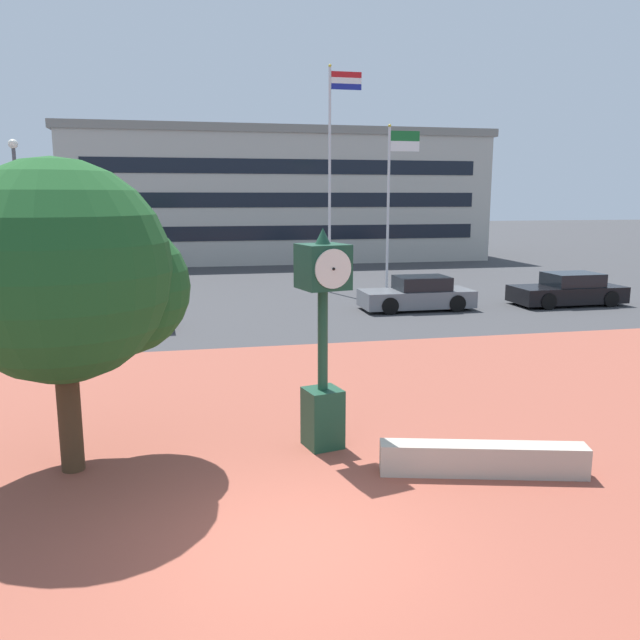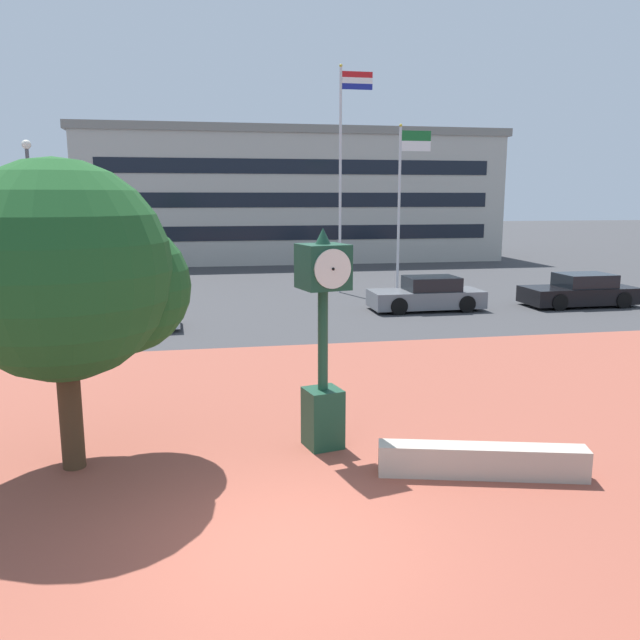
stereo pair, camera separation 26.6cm
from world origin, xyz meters
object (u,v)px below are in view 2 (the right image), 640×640
at_px(car_street_far, 427,295).
at_px(flagpole_primary, 343,167).
at_px(flagpole_secondary, 403,194).
at_px(car_street_distant, 580,291).
at_px(street_lamp_post, 31,205).
at_px(street_clock, 323,335).
at_px(car_street_mid, 109,313).
at_px(plaza_tree, 74,275).
at_px(civic_building, 289,196).

distance_m(car_street_far, flagpole_primary, 7.50).
bearing_deg(flagpole_secondary, car_street_far, -96.47).
distance_m(flagpole_primary, flagpole_secondary, 3.01).
distance_m(car_street_distant, street_lamp_post, 21.98).
relative_size(street_clock, car_street_far, 0.89).
bearing_deg(car_street_mid, car_street_far, -83.59).
height_order(plaza_tree, car_street_distant, plaza_tree).
distance_m(plaza_tree, flagpole_primary, 19.97).
relative_size(car_street_distant, street_lamp_post, 0.69).
relative_size(car_street_mid, car_street_distant, 1.05).
xyz_separation_m(street_clock, flagpole_secondary, (7.13, 17.99, 2.38)).
relative_size(car_street_mid, car_street_far, 1.08).
height_order(car_street_distant, civic_building, civic_building).
xyz_separation_m(street_clock, flagpole_primary, (4.36, 17.99, 3.57)).
relative_size(plaza_tree, civic_building, 0.18).
relative_size(plaza_tree, car_street_mid, 1.05).
relative_size(car_street_far, civic_building, 0.15).
bearing_deg(flagpole_secondary, flagpole_primary, -180.00).
xyz_separation_m(car_street_mid, street_lamp_post, (-3.50, 6.00, 3.38)).
bearing_deg(flagpole_secondary, civic_building, 98.81).
relative_size(street_clock, civic_building, 0.14).
xyz_separation_m(plaza_tree, car_street_distant, (16.77, 12.65, -2.52)).
height_order(street_clock, car_street_mid, street_clock).
height_order(car_street_distant, flagpole_primary, flagpole_primary).
bearing_deg(car_street_far, street_lamp_post, 74.23).
bearing_deg(car_street_far, civic_building, 5.43).
xyz_separation_m(flagpole_primary, civic_building, (0.07, 17.40, -1.23)).
xyz_separation_m(street_clock, car_street_mid, (-4.91, 11.08, -1.41)).
relative_size(plaza_tree, car_street_distant, 1.10).
relative_size(street_clock, plaza_tree, 0.78).
height_order(car_street_far, flagpole_primary, flagpole_primary).
relative_size(car_street_mid, street_lamp_post, 0.72).
xyz_separation_m(street_clock, car_street_distant, (12.85, 12.64, -1.41)).
bearing_deg(car_street_distant, street_lamp_post, 77.58).
height_order(car_street_mid, car_street_distant, same).
xyz_separation_m(car_street_mid, car_street_far, (11.45, 1.76, -0.00)).
distance_m(car_street_far, flagpole_secondary, 6.43).
bearing_deg(flagpole_secondary, plaza_tree, -121.51).
height_order(street_clock, flagpole_primary, flagpole_primary).
relative_size(flagpole_primary, civic_building, 0.35).
xyz_separation_m(car_street_far, street_lamp_post, (-14.95, 4.24, 3.38)).
relative_size(flagpole_secondary, civic_building, 0.27).
xyz_separation_m(car_street_mid, car_street_distant, (17.76, 1.56, -0.00)).
bearing_deg(car_street_mid, flagpole_secondary, -62.43).
bearing_deg(car_street_far, plaza_tree, 140.94).
xyz_separation_m(plaza_tree, flagpole_primary, (8.27, 18.01, 2.46)).
height_order(street_clock, civic_building, civic_building).
bearing_deg(car_street_far, street_clock, 153.07).
bearing_deg(plaza_tree, car_street_distant, 37.04).
distance_m(car_street_mid, civic_building, 26.31).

